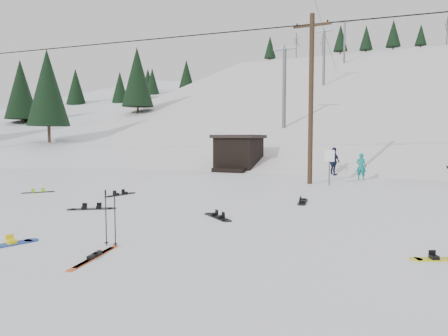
% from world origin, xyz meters
% --- Properties ---
extents(ground, '(200.00, 200.00, 0.00)m').
position_xyz_m(ground, '(0.00, 0.00, 0.00)').
color(ground, white).
rests_on(ground, ground).
extents(ski_slope, '(60.00, 85.24, 65.97)m').
position_xyz_m(ski_slope, '(0.00, 55.00, -12.00)').
color(ski_slope, white).
rests_on(ski_slope, ground).
extents(ridge_left, '(47.54, 95.03, 58.38)m').
position_xyz_m(ridge_left, '(-36.00, 48.00, -11.00)').
color(ridge_left, white).
rests_on(ridge_left, ground).
extents(treeline_left, '(20.00, 64.00, 10.00)m').
position_xyz_m(treeline_left, '(-34.00, 40.00, 0.00)').
color(treeline_left, black).
rests_on(treeline_left, ground).
extents(treeline_crest, '(50.00, 6.00, 10.00)m').
position_xyz_m(treeline_crest, '(0.00, 86.00, 0.00)').
color(treeline_crest, black).
rests_on(treeline_crest, ski_slope).
extents(utility_pole, '(2.00, 0.26, 9.00)m').
position_xyz_m(utility_pole, '(2.00, 14.00, 4.68)').
color(utility_pole, '#3A2819').
rests_on(utility_pole, ground).
extents(trail_sign, '(0.50, 0.09, 1.85)m').
position_xyz_m(trail_sign, '(3.10, 13.58, 1.27)').
color(trail_sign, '#595B60').
rests_on(trail_sign, ground).
extents(lift_hut, '(3.40, 4.10, 2.75)m').
position_xyz_m(lift_hut, '(-5.00, 20.94, 1.36)').
color(lift_hut, black).
rests_on(lift_hut, ground).
extents(lift_tower_near, '(2.20, 0.36, 8.00)m').
position_xyz_m(lift_tower_near, '(-4.00, 30.00, 7.86)').
color(lift_tower_near, '#595B60').
rests_on(lift_tower_near, ski_slope).
extents(lift_tower_mid, '(2.20, 0.36, 8.00)m').
position_xyz_m(lift_tower_mid, '(-4.00, 50.00, 14.36)').
color(lift_tower_mid, '#595B60').
rests_on(lift_tower_mid, ski_slope).
extents(lift_tower_far, '(2.20, 0.36, 8.00)m').
position_xyz_m(lift_tower_far, '(-4.00, 70.00, 20.86)').
color(lift_tower_far, '#595B60').
rests_on(lift_tower_far, ski_slope).
extents(hero_skis, '(0.48, 1.79, 0.09)m').
position_xyz_m(hero_skis, '(0.95, -1.34, 0.03)').
color(hero_skis, '#B74312').
rests_on(hero_skis, ground).
extents(ski_poles, '(0.35, 0.09, 1.26)m').
position_xyz_m(ski_poles, '(0.65, -0.48, 0.65)').
color(ski_poles, black).
rests_on(ski_poles, ground).
extents(board_scatter_a, '(1.41, 1.05, 0.11)m').
position_xyz_m(board_scatter_a, '(-3.12, 3.00, 0.03)').
color(board_scatter_a, black).
rests_on(board_scatter_a, ground).
extents(board_scatter_b, '(0.51, 1.68, 0.12)m').
position_xyz_m(board_scatter_b, '(-4.49, 6.23, 0.03)').
color(board_scatter_b, black).
rests_on(board_scatter_b, ground).
extents(board_scatter_c, '(0.97, 1.16, 0.10)m').
position_xyz_m(board_scatter_c, '(-8.40, 5.35, 0.03)').
color(board_scatter_c, black).
rests_on(board_scatter_c, ground).
extents(board_scatter_d, '(1.28, 1.09, 0.11)m').
position_xyz_m(board_scatter_d, '(1.45, 3.46, 0.03)').
color(board_scatter_d, black).
rests_on(board_scatter_d, ground).
extents(board_scatter_e, '(1.28, 0.73, 0.10)m').
position_xyz_m(board_scatter_e, '(7.40, 1.42, 0.02)').
color(board_scatter_e, yellow).
rests_on(board_scatter_e, ground).
extents(board_scatter_f, '(0.52, 1.65, 0.12)m').
position_xyz_m(board_scatter_f, '(3.14, 7.50, 0.03)').
color(board_scatter_f, black).
rests_on(board_scatter_f, ground).
extents(skier_teal, '(0.62, 0.45, 1.58)m').
position_xyz_m(skier_teal, '(4.33, 17.22, 0.79)').
color(skier_teal, '#0B716B').
rests_on(skier_teal, ground).
extents(skier_navy, '(1.11, 1.10, 1.88)m').
position_xyz_m(skier_navy, '(2.42, 19.34, 0.94)').
color(skier_navy, '#161B37').
rests_on(skier_navy, ground).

